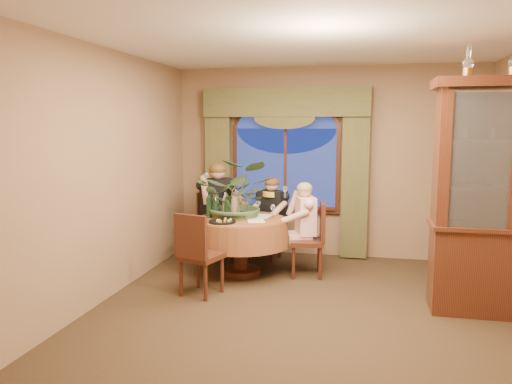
% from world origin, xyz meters
% --- Properties ---
extents(floor, '(5.00, 5.00, 0.00)m').
position_xyz_m(floor, '(0.00, 0.00, 0.00)').
color(floor, black).
rests_on(floor, ground).
extents(wall_back, '(4.50, 0.00, 4.50)m').
position_xyz_m(wall_back, '(0.00, 2.50, 1.40)').
color(wall_back, '#836449').
rests_on(wall_back, ground).
extents(ceiling, '(5.00, 5.00, 0.00)m').
position_xyz_m(ceiling, '(0.00, 0.00, 2.80)').
color(ceiling, white).
rests_on(ceiling, wall_back).
extents(window, '(1.62, 0.10, 1.32)m').
position_xyz_m(window, '(-0.60, 2.43, 1.30)').
color(window, navy).
rests_on(window, wall_back).
extents(arched_transom, '(1.60, 0.06, 0.44)m').
position_xyz_m(arched_transom, '(-0.60, 2.43, 2.08)').
color(arched_transom, navy).
rests_on(arched_transom, wall_back).
extents(drapery_left, '(0.38, 0.14, 2.32)m').
position_xyz_m(drapery_left, '(-1.63, 2.38, 1.18)').
color(drapery_left, '#464625').
rests_on(drapery_left, floor).
extents(drapery_right, '(0.38, 0.14, 2.32)m').
position_xyz_m(drapery_right, '(0.43, 2.38, 1.18)').
color(drapery_right, '#464625').
rests_on(drapery_right, floor).
extents(swag_valance, '(2.45, 0.16, 0.42)m').
position_xyz_m(swag_valance, '(-0.60, 2.35, 2.28)').
color(swag_valance, '#464625').
rests_on(swag_valance, wall_back).
extents(dining_table, '(1.53, 1.53, 0.75)m').
position_xyz_m(dining_table, '(-0.99, 1.25, 0.38)').
color(dining_table, maroon).
rests_on(dining_table, floor).
extents(china_cabinet, '(1.49, 0.59, 2.42)m').
position_xyz_m(china_cabinet, '(1.97, 0.51, 1.21)').
color(china_cabinet, '#38180F').
rests_on(china_cabinet, floor).
extents(oil_lamp_left, '(0.11, 0.11, 0.34)m').
position_xyz_m(oil_lamp_left, '(1.54, 0.51, 2.59)').
color(oil_lamp_left, '#A5722D').
rests_on(oil_lamp_left, china_cabinet).
extents(chair_right, '(0.48, 0.48, 0.96)m').
position_xyz_m(chair_right, '(-0.14, 1.37, 0.48)').
color(chair_right, black).
rests_on(chair_right, floor).
extents(chair_back_right, '(0.49, 0.49, 0.96)m').
position_xyz_m(chair_back_right, '(-0.84, 2.07, 0.48)').
color(chair_back_right, black).
rests_on(chair_back_right, floor).
extents(chair_back, '(0.59, 0.59, 0.96)m').
position_xyz_m(chair_back, '(-1.54, 1.92, 0.48)').
color(chair_back, black).
rests_on(chair_back, floor).
extents(chair_front_left, '(0.52, 0.52, 0.96)m').
position_xyz_m(chair_front_left, '(-1.25, 0.39, 0.48)').
color(chair_front_left, black).
rests_on(chair_front_left, floor).
extents(person_pink, '(0.52, 0.54, 1.21)m').
position_xyz_m(person_pink, '(-0.18, 1.53, 0.61)').
color(person_pink, beige).
rests_on(person_pink, floor).
extents(person_back, '(0.69, 0.68, 1.42)m').
position_xyz_m(person_back, '(-1.49, 1.85, 0.71)').
color(person_back, black).
rests_on(person_back, floor).
extents(person_scarf, '(0.55, 0.53, 1.22)m').
position_xyz_m(person_scarf, '(-0.71, 1.99, 0.61)').
color(person_scarf, black).
rests_on(person_scarf, floor).
extents(stoneware_vase, '(0.14, 0.14, 0.26)m').
position_xyz_m(stoneware_vase, '(-1.11, 1.38, 0.88)').
color(stoneware_vase, '#937A5D').
rests_on(stoneware_vase, dining_table).
extents(centerpiece_plant, '(1.03, 1.14, 0.89)m').
position_xyz_m(centerpiece_plant, '(-1.06, 1.37, 1.40)').
color(centerpiece_plant, '#3A5533').
rests_on(centerpiece_plant, dining_table).
extents(olive_bowl, '(0.16, 0.16, 0.05)m').
position_xyz_m(olive_bowl, '(-0.97, 1.23, 0.77)').
color(olive_bowl, '#4D552C').
rests_on(olive_bowl, dining_table).
extents(cheese_platter, '(0.34, 0.34, 0.02)m').
position_xyz_m(cheese_platter, '(-1.15, 0.92, 0.76)').
color(cheese_platter, black).
rests_on(cheese_platter, dining_table).
extents(wine_bottle_0, '(0.07, 0.07, 0.33)m').
position_xyz_m(wine_bottle_0, '(-1.33, 1.21, 0.92)').
color(wine_bottle_0, black).
rests_on(wine_bottle_0, dining_table).
extents(wine_bottle_1, '(0.07, 0.07, 0.33)m').
position_xyz_m(wine_bottle_1, '(-1.16, 1.20, 0.92)').
color(wine_bottle_1, black).
rests_on(wine_bottle_1, dining_table).
extents(wine_bottle_2, '(0.07, 0.07, 0.33)m').
position_xyz_m(wine_bottle_2, '(-1.24, 1.40, 0.92)').
color(wine_bottle_2, black).
rests_on(wine_bottle_2, dining_table).
extents(wine_bottle_3, '(0.07, 0.07, 0.33)m').
position_xyz_m(wine_bottle_3, '(-1.41, 1.21, 0.92)').
color(wine_bottle_3, black).
rests_on(wine_bottle_3, dining_table).
extents(wine_bottle_4, '(0.07, 0.07, 0.33)m').
position_xyz_m(wine_bottle_4, '(-1.21, 1.26, 0.92)').
color(wine_bottle_4, tan).
rests_on(wine_bottle_4, dining_table).
extents(wine_bottle_5, '(0.07, 0.07, 0.33)m').
position_xyz_m(wine_bottle_5, '(-1.37, 1.36, 0.92)').
color(wine_bottle_5, tan).
rests_on(wine_bottle_5, dining_table).
extents(tasting_paper_0, '(0.29, 0.35, 0.00)m').
position_xyz_m(tasting_paper_0, '(-0.76, 1.11, 0.75)').
color(tasting_paper_0, white).
rests_on(tasting_paper_0, dining_table).
extents(tasting_paper_1, '(0.25, 0.32, 0.00)m').
position_xyz_m(tasting_paper_1, '(-0.74, 1.44, 0.75)').
color(tasting_paper_1, white).
rests_on(tasting_paper_1, dining_table).
extents(wine_glass_person_pink, '(0.07, 0.07, 0.18)m').
position_xyz_m(wine_glass_person_pink, '(-0.60, 1.39, 0.84)').
color(wine_glass_person_pink, silver).
rests_on(wine_glass_person_pink, dining_table).
extents(wine_glass_person_back, '(0.07, 0.07, 0.18)m').
position_xyz_m(wine_glass_person_back, '(-1.26, 1.57, 0.84)').
color(wine_glass_person_back, silver).
rests_on(wine_glass_person_back, dining_table).
extents(wine_glass_person_scarf, '(0.07, 0.07, 0.18)m').
position_xyz_m(wine_glass_person_scarf, '(-0.85, 1.64, 0.84)').
color(wine_glass_person_scarf, silver).
rests_on(wine_glass_person_scarf, dining_table).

